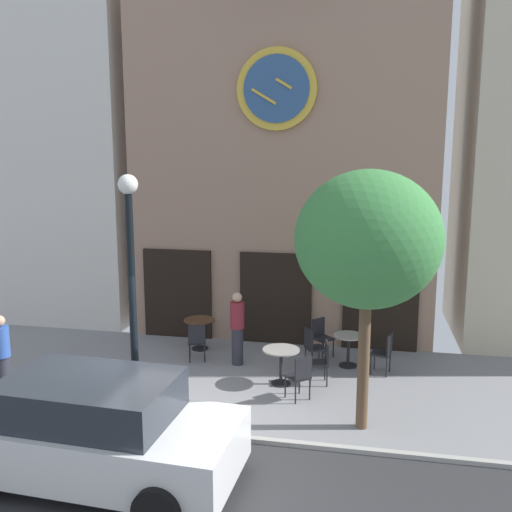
{
  "coord_description": "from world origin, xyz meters",
  "views": [
    {
      "loc": [
        2.94,
        -8.38,
        4.66
      ],
      "look_at": [
        0.77,
        2.54,
        2.67
      ],
      "focal_mm": 39.35,
      "sensor_mm": 36.0,
      "label": 1
    }
  ],
  "objects_px": {
    "cafe_table_leftmost": "(200,327)",
    "cafe_chair_curbside": "(312,345)",
    "cafe_table_center_left": "(348,344)",
    "pedestrian_blue": "(2,356)",
    "cafe_chair_right_end": "(321,334)",
    "cafe_table_rightmost": "(281,358)",
    "cafe_chair_mid_row": "(300,374)",
    "cafe_chair_under_awning": "(385,351)",
    "street_tree": "(368,241)",
    "street_lamp": "(132,292)",
    "pedestrian_maroon": "(237,328)",
    "cafe_chair_by_entrance": "(322,359)",
    "cafe_chair_facing_street": "(197,339)",
    "parked_car_white": "(91,430)"
  },
  "relations": [
    {
      "from": "cafe_chair_curbside",
      "to": "cafe_table_rightmost",
      "type": "bearing_deg",
      "value": -118.18
    },
    {
      "from": "cafe_table_rightmost",
      "to": "cafe_chair_mid_row",
      "type": "relative_size",
      "value": 0.85
    },
    {
      "from": "parked_car_white",
      "to": "cafe_chair_by_entrance",
      "type": "bearing_deg",
      "value": 54.11
    },
    {
      "from": "cafe_chair_under_awning",
      "to": "parked_car_white",
      "type": "relative_size",
      "value": 0.21
    },
    {
      "from": "cafe_chair_right_end",
      "to": "cafe_chair_facing_street",
      "type": "relative_size",
      "value": 1.0
    },
    {
      "from": "cafe_chair_right_end",
      "to": "pedestrian_maroon",
      "type": "xyz_separation_m",
      "value": [
        -1.8,
        -0.9,
        0.33
      ]
    },
    {
      "from": "street_tree",
      "to": "pedestrian_blue",
      "type": "distance_m",
      "value": 7.25
    },
    {
      "from": "street_tree",
      "to": "cafe_chair_by_entrance",
      "type": "xyz_separation_m",
      "value": [
        -0.83,
        1.78,
        -2.76
      ]
    },
    {
      "from": "cafe_table_leftmost",
      "to": "cafe_chair_by_entrance",
      "type": "distance_m",
      "value": 3.45
    },
    {
      "from": "cafe_chair_right_end",
      "to": "parked_car_white",
      "type": "height_order",
      "value": "parked_car_white"
    },
    {
      "from": "cafe_chair_facing_street",
      "to": "pedestrian_maroon",
      "type": "distance_m",
      "value": 1.0
    },
    {
      "from": "cafe_chair_mid_row",
      "to": "street_tree",
      "type": "bearing_deg",
      "value": -36.76
    },
    {
      "from": "cafe_table_rightmost",
      "to": "cafe_chair_mid_row",
      "type": "xyz_separation_m",
      "value": [
        0.48,
        -0.7,
        -0.03
      ]
    },
    {
      "from": "cafe_table_leftmost",
      "to": "street_lamp",
      "type": "bearing_deg",
      "value": -94.83
    },
    {
      "from": "cafe_chair_right_end",
      "to": "cafe_chair_facing_street",
      "type": "distance_m",
      "value": 2.9
    },
    {
      "from": "cafe_table_leftmost",
      "to": "cafe_chair_right_end",
      "type": "xyz_separation_m",
      "value": [
        2.94,
        0.1,
        -0.02
      ]
    },
    {
      "from": "cafe_table_center_left",
      "to": "cafe_chair_mid_row",
      "type": "xyz_separation_m",
      "value": [
        -0.85,
        -1.99,
        0.02
      ]
    },
    {
      "from": "pedestrian_blue",
      "to": "cafe_chair_mid_row",
      "type": "bearing_deg",
      "value": 10.3
    },
    {
      "from": "cafe_table_center_left",
      "to": "pedestrian_maroon",
      "type": "distance_m",
      "value": 2.51
    },
    {
      "from": "cafe_table_rightmost",
      "to": "cafe_table_center_left",
      "type": "distance_m",
      "value": 1.85
    },
    {
      "from": "street_lamp",
      "to": "cafe_table_leftmost",
      "type": "distance_m",
      "value": 3.64
    },
    {
      "from": "street_tree",
      "to": "cafe_table_rightmost",
      "type": "xyz_separation_m",
      "value": [
        -1.66,
        1.58,
        -2.73
      ]
    },
    {
      "from": "cafe_chair_by_entrance",
      "to": "pedestrian_blue",
      "type": "relative_size",
      "value": 0.54
    },
    {
      "from": "pedestrian_blue",
      "to": "parked_car_white",
      "type": "distance_m",
      "value": 3.74
    },
    {
      "from": "street_lamp",
      "to": "cafe_chair_facing_street",
      "type": "bearing_deg",
      "value": 79.22
    },
    {
      "from": "street_lamp",
      "to": "cafe_chair_facing_street",
      "type": "xyz_separation_m",
      "value": [
        0.46,
        2.41,
        -1.68
      ]
    },
    {
      "from": "street_lamp",
      "to": "cafe_table_leftmost",
      "type": "bearing_deg",
      "value": 85.17
    },
    {
      "from": "cafe_table_leftmost",
      "to": "cafe_chair_facing_street",
      "type": "relative_size",
      "value": 0.84
    },
    {
      "from": "cafe_chair_under_awning",
      "to": "cafe_table_rightmost",
      "type": "bearing_deg",
      "value": -155.19
    },
    {
      "from": "pedestrian_maroon",
      "to": "cafe_chair_mid_row",
      "type": "bearing_deg",
      "value": -45.12
    },
    {
      "from": "cafe_chair_mid_row",
      "to": "cafe_chair_under_awning",
      "type": "bearing_deg",
      "value": 45.8
    },
    {
      "from": "street_tree",
      "to": "cafe_chair_mid_row",
      "type": "height_order",
      "value": "street_tree"
    },
    {
      "from": "cafe_table_center_left",
      "to": "pedestrian_blue",
      "type": "height_order",
      "value": "pedestrian_blue"
    },
    {
      "from": "street_lamp",
      "to": "pedestrian_blue",
      "type": "relative_size",
      "value": 2.6
    },
    {
      "from": "cafe_table_leftmost",
      "to": "cafe_chair_curbside",
      "type": "relative_size",
      "value": 0.84
    },
    {
      "from": "pedestrian_blue",
      "to": "cafe_table_leftmost",
      "type": "bearing_deg",
      "value": 49.96
    },
    {
      "from": "cafe_chair_mid_row",
      "to": "cafe_chair_by_entrance",
      "type": "bearing_deg",
      "value": 68.78
    },
    {
      "from": "cafe_table_rightmost",
      "to": "parked_car_white",
      "type": "height_order",
      "value": "parked_car_white"
    },
    {
      "from": "street_lamp",
      "to": "cafe_table_rightmost",
      "type": "distance_m",
      "value": 3.38
    },
    {
      "from": "street_lamp",
      "to": "pedestrian_maroon",
      "type": "distance_m",
      "value": 3.11
    },
    {
      "from": "cafe_chair_under_awning",
      "to": "pedestrian_maroon",
      "type": "height_order",
      "value": "pedestrian_maroon"
    },
    {
      "from": "cafe_table_leftmost",
      "to": "cafe_chair_under_awning",
      "type": "height_order",
      "value": "cafe_chair_under_awning"
    },
    {
      "from": "cafe_chair_right_end",
      "to": "cafe_table_center_left",
      "type": "bearing_deg",
      "value": -39.07
    },
    {
      "from": "pedestrian_blue",
      "to": "cafe_chair_facing_street",
      "type": "bearing_deg",
      "value": 40.48
    },
    {
      "from": "street_lamp",
      "to": "cafe_chair_by_entrance",
      "type": "relative_size",
      "value": 4.83
    },
    {
      "from": "cafe_table_rightmost",
      "to": "cafe_chair_right_end",
      "type": "height_order",
      "value": "cafe_chair_right_end"
    },
    {
      "from": "cafe_chair_right_end",
      "to": "cafe_chair_curbside",
      "type": "xyz_separation_m",
      "value": [
        -0.12,
        -0.8,
        0.0
      ]
    },
    {
      "from": "street_lamp",
      "to": "pedestrian_blue",
      "type": "distance_m",
      "value": 2.96
    },
    {
      "from": "cafe_table_leftmost",
      "to": "cafe_table_center_left",
      "type": "relative_size",
      "value": 1.03
    },
    {
      "from": "cafe_table_leftmost",
      "to": "cafe_chair_curbside",
      "type": "bearing_deg",
      "value": -14.06
    }
  ]
}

